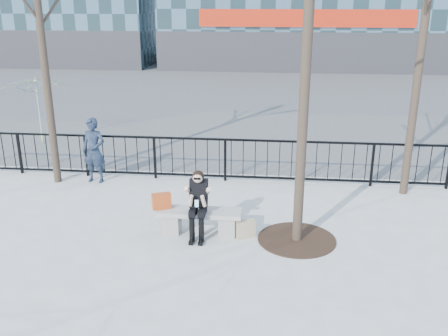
# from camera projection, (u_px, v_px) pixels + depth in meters

# --- Properties ---
(ground) EXTENTS (120.00, 120.00, 0.00)m
(ground) POSITION_uv_depth(u_px,v_px,m) (200.00, 233.00, 9.86)
(ground) COLOR #A1A19B
(ground) RESTS_ON ground
(street_surface) EXTENTS (60.00, 23.00, 0.01)m
(street_surface) POSITION_uv_depth(u_px,v_px,m) (247.00, 93.00, 23.96)
(street_surface) COLOR #474747
(street_surface) RESTS_ON ground
(railing) EXTENTS (14.00, 0.06, 1.10)m
(railing) POSITION_uv_depth(u_px,v_px,m) (217.00, 160.00, 12.50)
(railing) COLOR black
(railing) RESTS_ON ground
(tree_grate) EXTENTS (1.50, 1.50, 0.02)m
(tree_grate) POSITION_uv_depth(u_px,v_px,m) (297.00, 239.00, 9.58)
(tree_grate) COLOR black
(tree_grate) RESTS_ON ground
(bench_main) EXTENTS (1.65, 0.46, 0.49)m
(bench_main) POSITION_uv_depth(u_px,v_px,m) (199.00, 219.00, 9.76)
(bench_main) COLOR gray
(bench_main) RESTS_ON ground
(seated_woman) EXTENTS (0.50, 0.64, 1.34)m
(seated_woman) POSITION_uv_depth(u_px,v_px,m) (198.00, 205.00, 9.49)
(seated_woman) COLOR black
(seated_woman) RESTS_ON ground
(handbag) EXTENTS (0.41, 0.30, 0.30)m
(handbag) POSITION_uv_depth(u_px,v_px,m) (161.00, 201.00, 9.74)
(handbag) COLOR #B64216
(handbag) RESTS_ON bench_main
(shopping_bag) EXTENTS (0.39, 0.29, 0.35)m
(shopping_bag) POSITION_uv_depth(u_px,v_px,m) (246.00, 229.00, 9.63)
(shopping_bag) COLOR #CEB292
(shopping_bag) RESTS_ON ground
(standing_man) EXTENTS (0.64, 0.46, 1.63)m
(standing_man) POSITION_uv_depth(u_px,v_px,m) (94.00, 151.00, 12.33)
(standing_man) COLOR black
(standing_man) RESTS_ON ground
(vendor_umbrella) EXTENTS (2.98, 3.01, 2.11)m
(vendor_umbrella) POSITION_uv_depth(u_px,v_px,m) (38.00, 111.00, 15.50)
(vendor_umbrella) COLOR yellow
(vendor_umbrella) RESTS_ON ground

